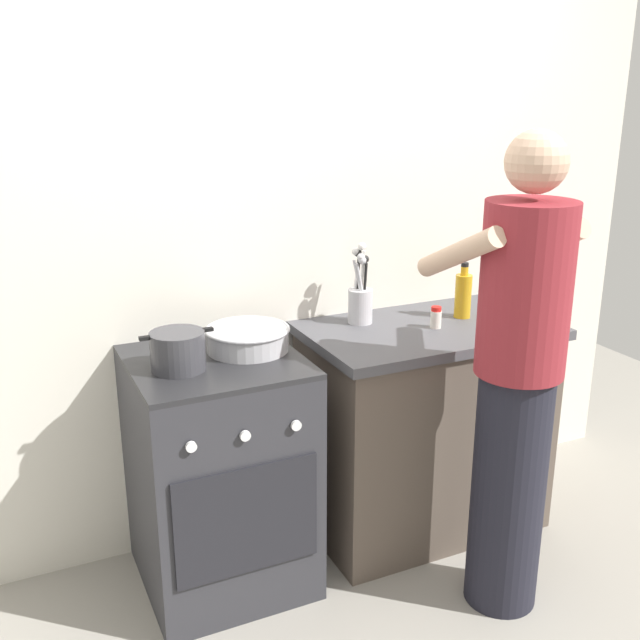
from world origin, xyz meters
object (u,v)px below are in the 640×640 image
stove_range (220,472)px  mixing_bowl (248,338)px  spice_bottle (436,318)px  person (516,383)px  oil_bottle (463,295)px  utensil_crock (360,298)px  pot (178,351)px

stove_range → mixing_bowl: bearing=16.1°
spice_bottle → person: person is taller
oil_bottle → spice_bottle: bearing=-157.7°
oil_bottle → mixing_bowl: bearing=-179.9°
spice_bottle → person: 0.53m
utensil_crock → spice_bottle: bearing=-38.0°
mixing_bowl → person: (0.75, -0.59, -0.09)m
stove_range → pot: bearing=-162.3°
stove_range → spice_bottle: spice_bottle is taller
pot → oil_bottle: bearing=4.1°
spice_bottle → oil_bottle: 0.20m
mixing_bowl → spice_bottle: spice_bottle is taller
stove_range → person: size_ratio=0.53×
spice_bottle → utensil_crock: bearing=142.0°
pot → mixing_bowl: bearing=16.9°
utensil_crock → oil_bottle: utensil_crock is taller
stove_range → oil_bottle: bearing=2.3°
utensil_crock → spice_bottle: utensil_crock is taller
stove_range → spice_bottle: (0.91, -0.03, 0.49)m
stove_range → utensil_crock: 0.88m
person → utensil_crock: bearing=107.5°
spice_bottle → person: bearing=-92.0°
utensil_crock → oil_bottle: 0.44m
stove_range → oil_bottle: oil_bottle is taller
utensil_crock → oil_bottle: (0.42, -0.11, -0.01)m
person → oil_bottle: bearing=71.6°
stove_range → pot: pot is taller
oil_bottle → person: 0.64m
mixing_bowl → stove_range: bearing=-163.9°
utensil_crock → person: bearing=-72.5°
mixing_bowl → spice_bottle: (0.77, -0.07, -0.00)m
pot → mixing_bowl: size_ratio=0.81×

